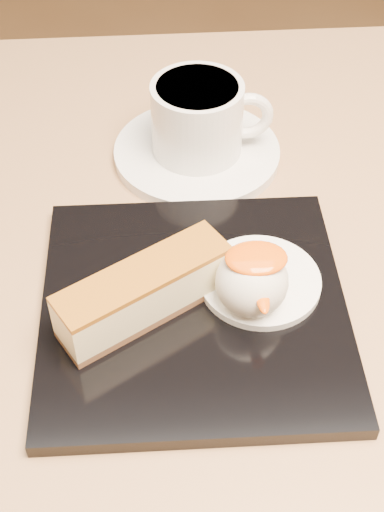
{
  "coord_description": "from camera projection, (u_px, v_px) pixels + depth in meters",
  "views": [
    {
      "loc": [
        0.03,
        -0.33,
        1.13
      ],
      "look_at": [
        0.06,
        0.02,
        0.76
      ],
      "focal_mm": 50.0,
      "sensor_mm": 36.0,
      "label": 1
    }
  ],
  "objects": [
    {
      "name": "coffee_cup",
      "position": [
        199.0,
        117.0,
        0.62
      ],
      "size": [
        0.11,
        0.08,
        0.07
      ],
      "rotation": [
        0.0,
        0.0,
        0.0
      ],
      "color": "white",
      "rests_on": "saucer"
    },
    {
      "name": "table",
      "position": [
        131.0,
        422.0,
        0.64
      ],
      "size": [
        0.8,
        0.8,
        0.72
      ],
      "color": "black",
      "rests_on": "ground"
    },
    {
      "name": "cream_smear",
      "position": [
        260.0,
        281.0,
        0.53
      ],
      "size": [
        0.09,
        0.09,
        0.01
      ],
      "primitive_type": "cylinder",
      "color": "white",
      "rests_on": "dessert_plate"
    },
    {
      "name": "cheesecake",
      "position": [
        144.0,
        292.0,
        0.5
      ],
      "size": [
        0.13,
        0.1,
        0.04
      ],
      "rotation": [
        0.0,
        0.0,
        0.55
      ],
      "color": "brown",
      "rests_on": "dessert_plate"
    },
    {
      "name": "ice_cream_scoop",
      "position": [
        252.0,
        282.0,
        0.5
      ],
      "size": [
        0.05,
        0.05,
        0.05
      ],
      "primitive_type": "sphere",
      "color": "white",
      "rests_on": "cream_smear"
    },
    {
      "name": "saucer",
      "position": [
        197.0,
        153.0,
        0.65
      ],
      "size": [
        0.15,
        0.15,
        0.01
      ],
      "primitive_type": "cylinder",
      "color": "white",
      "rests_on": "table"
    },
    {
      "name": "dessert_plate",
      "position": [
        194.0,
        308.0,
        0.52
      ],
      "size": [
        0.22,
        0.22,
        0.01
      ],
      "primitive_type": "cube",
      "rotation": [
        0.0,
        0.0,
        -0.01
      ],
      "color": "black",
      "rests_on": "table"
    },
    {
      "name": "mango_sauce",
      "position": [
        256.0,
        258.0,
        0.48
      ],
      "size": [
        0.04,
        0.03,
        0.01
      ],
      "primitive_type": "ellipsoid",
      "color": "#F45807",
      "rests_on": "ice_cream_scoop"
    },
    {
      "name": "mint_sprig",
      "position": [
        217.0,
        255.0,
        0.54
      ],
      "size": [
        0.03,
        0.02,
        0.0
      ],
      "color": "#287C3A",
      "rests_on": "cream_smear"
    }
  ]
}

